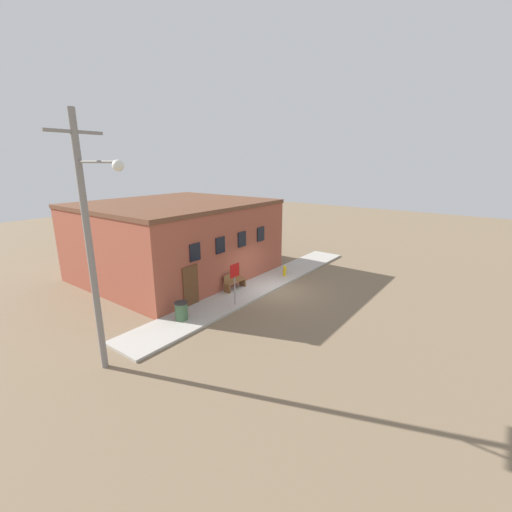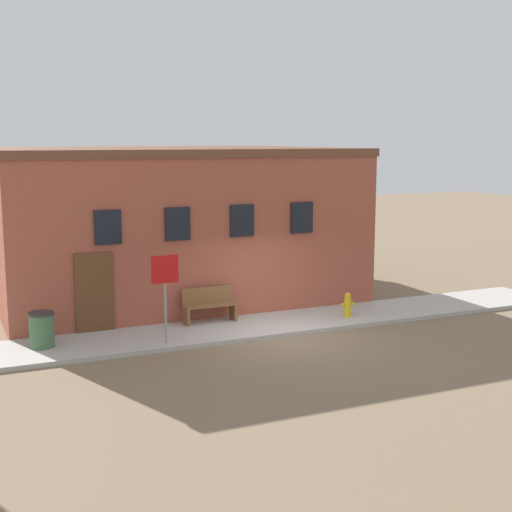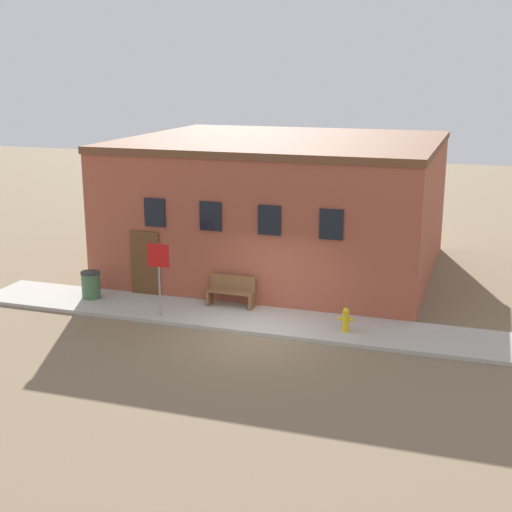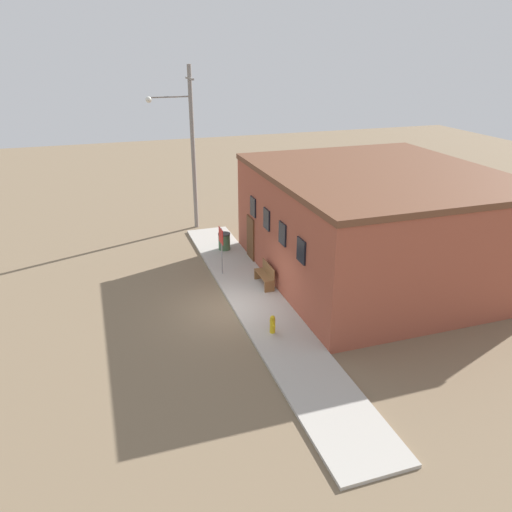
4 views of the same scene
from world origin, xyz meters
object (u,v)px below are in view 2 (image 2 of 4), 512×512
at_px(fire_hydrant, 348,305).
at_px(stop_sign, 165,282).
at_px(trash_bin, 42,330).
at_px(bench, 209,305).

distance_m(fire_hydrant, stop_sign, 5.62).
height_order(fire_hydrant, trash_bin, trash_bin).
relative_size(bench, trash_bin, 1.68).
xyz_separation_m(bench, trash_bin, (-4.54, -0.63, -0.03)).
relative_size(stop_sign, bench, 1.51).
distance_m(stop_sign, bench, 2.51).
xyz_separation_m(stop_sign, trash_bin, (-2.85, 0.87, -1.11)).
bearing_deg(fire_hydrant, bench, 164.30).
relative_size(fire_hydrant, bench, 0.48).
bearing_deg(fire_hydrant, stop_sign, -175.43).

